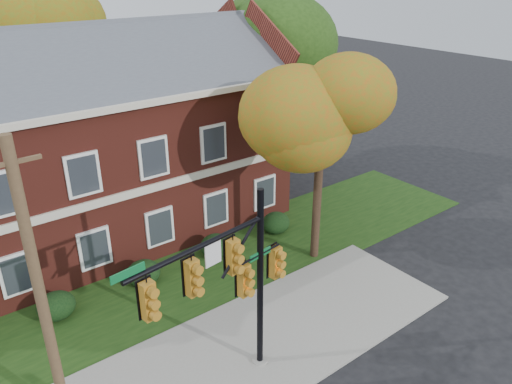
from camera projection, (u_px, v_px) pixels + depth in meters
ground at (289, 355)px, 16.77m from camera, size 120.00×120.00×0.00m
sidewalk at (270, 338)px, 17.47m from camera, size 14.00×5.00×0.08m
grass_strip at (195, 274)px, 21.07m from camera, size 30.00×6.00×0.04m
apartment_building at (81, 136)px, 22.15m from camera, size 18.80×8.80×9.74m
hedge_left at (56, 306)px, 18.30m from camera, size 1.40×1.26×1.05m
hedge_center at (143, 273)px, 20.25m from camera, size 1.40×1.26×1.05m
hedge_right at (215, 246)px, 22.19m from camera, size 1.40×1.26×1.05m
hedge_far_right at (276, 223)px, 24.14m from camera, size 1.40×1.26×1.05m
tree_near_right at (329, 111)px, 19.65m from camera, size 4.50×4.25×8.58m
tree_right_rear at (267, 39)px, 27.74m from camera, size 6.30×5.95×10.62m
tree_far_rear at (43, 27)px, 26.91m from camera, size 6.84×6.46×11.52m
traffic_signal at (232, 278)px, 14.06m from camera, size 5.61×0.92×6.30m
utility_pole at (40, 294)px, 12.62m from camera, size 1.34×0.30×8.60m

